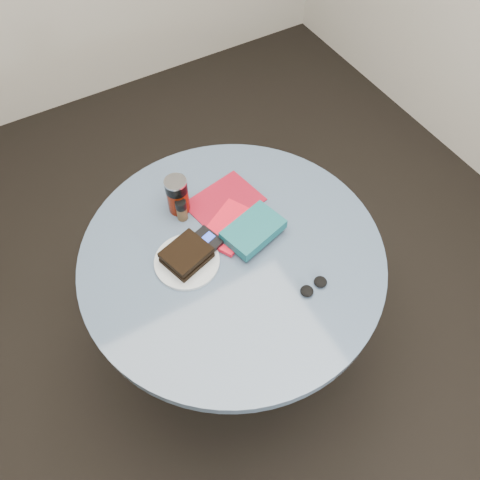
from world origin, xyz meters
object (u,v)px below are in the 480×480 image
soda_can (177,195)px  headphones (314,286)px  mp3_player (209,239)px  plate (187,262)px  novel (253,230)px  red_book (230,227)px  pepper_grinder (182,210)px  table (233,278)px  magazine (224,202)px  sandwich (187,255)px

soda_can → headphones: (0.22, -0.49, -0.06)m
soda_can → mp3_player: 0.19m
plate → mp3_player: size_ratio=1.98×
plate → soda_can: soda_can is taller
headphones → novel: bearing=103.4°
red_book → pepper_grinder: bearing=104.6°
table → novel: (0.09, 0.02, 0.20)m
red_book → mp3_player: bearing=161.4°
table → pepper_grinder: (-0.08, 0.21, 0.21)m
pepper_grinder → headphones: pepper_grinder is taller
table → magazine: bearing=67.7°
red_book → novel: size_ratio=1.02×
novel → soda_can: bearing=109.1°
magazine → soda_can: bearing=148.5°
mp3_player → novel: bearing=-20.1°
sandwich → soda_can: size_ratio=1.16×
table → red_book: bearing=64.4°
soda_can → novel: soda_can is taller
pepper_grinder → mp3_player: size_ratio=0.82×
magazine → mp3_player: bearing=-146.5°
sandwich → headphones: (0.29, -0.28, -0.03)m
plate → magazine: bearing=35.1°
mp3_player → magazine: bearing=44.6°
sandwich → pepper_grinder: 0.18m
novel → plate: bearing=160.0°
sandwich → soda_can: (0.07, 0.21, 0.03)m
magazine → headphones: headphones is taller
sandwich → novel: 0.23m
pepper_grinder → red_book: pepper_grinder is taller
soda_can → novel: (0.16, -0.23, -0.03)m
plate → mp3_player: (0.10, 0.03, 0.02)m
soda_can → pepper_grinder: size_ratio=1.63×
magazine → novel: (0.01, -0.18, 0.04)m
table → soda_can: soda_can is taller
novel → headphones: novel is taller
novel → pepper_grinder: bearing=116.2°
mp3_player → headphones: 0.37m
plate → magazine: size_ratio=0.86×
mp3_player → headphones: mp3_player is taller
mp3_player → red_book: bearing=10.3°
table → headphones: size_ratio=10.03×
plate → magazine: (0.22, 0.16, -0.00)m
table → red_book: size_ratio=5.09×
table → sandwich: (-0.14, 0.04, 0.20)m
plate → pepper_grinder: pepper_grinder is taller
headphones → magazine: bearing=99.4°
table → plate: (-0.14, 0.04, 0.17)m
plate → red_book: 0.19m
magazine → red_book: red_book is taller
pepper_grinder → mp3_player: pepper_grinder is taller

